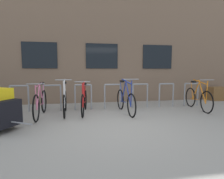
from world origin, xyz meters
The scene contains 9 objects.
ground_plane centered at (0.00, 0.00, 0.00)m, with size 42.00×42.00×0.00m, color #9E998E.
storefront_building centered at (0.00, 5.98, 2.33)m, with size 28.00×5.60×4.67m.
bike_rack centered at (0.21, 1.90, 0.52)m, with size 6.59×0.05×0.87m.
bicycle_pink centered at (-2.01, 1.23, 0.39)m, with size 0.44×1.81×1.01m.
bicycle_red centered at (-0.77, 1.45, 0.38)m, with size 0.44×1.76×1.04m.
bicycle_white centered at (-1.35, 1.41, 0.38)m, with size 0.44×1.66×1.09m.
bicycle_blue centered at (0.51, 1.25, 0.39)m, with size 0.44×1.79×1.10m.
bicycle_orange centered at (3.06, 1.29, 0.39)m, with size 0.44×1.75×1.06m.
planter_box centered at (5.13, 2.85, 0.30)m, with size 0.70×0.44×0.60m, color brown.
Camera 1 is at (-0.83, -4.07, 1.30)m, focal length 28.35 mm.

